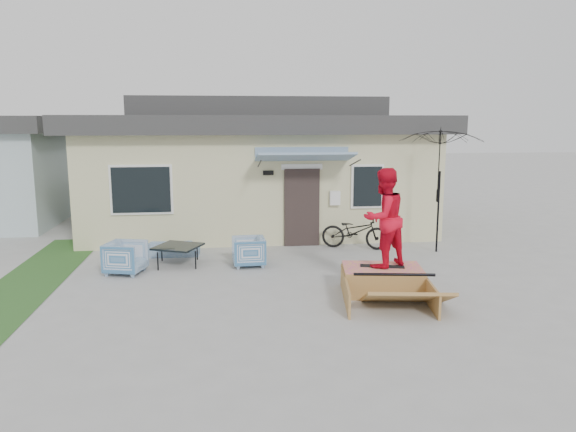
{
  "coord_description": "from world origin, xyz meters",
  "views": [
    {
      "loc": [
        -1.12,
        -9.83,
        3.36
      ],
      "look_at": [
        0.3,
        1.8,
        1.3
      ],
      "focal_mm": 33.87,
      "sensor_mm": 36.0,
      "label": 1
    }
  ],
  "objects": [
    {
      "name": "ground",
      "position": [
        0.0,
        0.0,
        0.0
      ],
      "size": [
        90.0,
        90.0,
        0.0
      ],
      "primitive_type": "plane",
      "color": "#979795",
      "rests_on": "ground"
    },
    {
      "name": "grass_strip",
      "position": [
        -5.2,
        2.0,
        0.0
      ],
      "size": [
        1.4,
        8.0,
        0.01
      ],
      "primitive_type": "cube",
      "color": "#264F20",
      "rests_on": "ground"
    },
    {
      "name": "bicycle",
      "position": [
        2.36,
        3.96,
        0.57
      ],
      "size": [
        1.88,
        1.21,
        1.14
      ],
      "primitive_type": "imported",
      "rotation": [
        0.0,
        0.0,
        1.21
      ],
      "color": "black",
      "rests_on": "ground"
    },
    {
      "name": "coffee_table",
      "position": [
        -2.19,
        2.83,
        0.23
      ],
      "size": [
        1.26,
        1.26,
        0.47
      ],
      "primitive_type": "cube",
      "rotation": [
        0.0,
        0.0,
        -0.42
      ],
      "color": "black",
      "rests_on": "ground"
    },
    {
      "name": "house",
      "position": [
        0.0,
        7.99,
        1.94
      ],
      "size": [
        10.8,
        8.49,
        4.1
      ],
      "color": "beige",
      "rests_on": "ground"
    },
    {
      "name": "skateboard",
      "position": [
        1.99,
        0.25,
        0.54
      ],
      "size": [
        0.89,
        0.44,
        0.05
      ],
      "primitive_type": "cube",
      "rotation": [
        0.0,
        0.0,
        -0.27
      ],
      "color": "black",
      "rests_on": "skate_ramp"
    },
    {
      "name": "loveseat",
      "position": [
        -2.4,
        3.77,
        0.27
      ],
      "size": [
        1.38,
        0.43,
        0.54
      ],
      "primitive_type": "imported",
      "rotation": [
        0.0,
        0.0,
        3.12
      ],
      "color": "#2B6396",
      "rests_on": "ground"
    },
    {
      "name": "armchair_right",
      "position": [
        -0.54,
        2.54,
        0.38
      ],
      "size": [
        0.72,
        0.77,
        0.76
      ],
      "primitive_type": "imported",
      "rotation": [
        0.0,
        0.0,
        -1.53
      ],
      "color": "#2B6396",
      "rests_on": "ground"
    },
    {
      "name": "armchair_left",
      "position": [
        -3.28,
        2.23,
        0.4
      ],
      "size": [
        0.9,
        0.94,
        0.8
      ],
      "primitive_type": "imported",
      "rotation": [
        0.0,
        0.0,
        1.31
      ],
      "color": "#2B6396",
      "rests_on": "ground"
    },
    {
      "name": "patio_umbrella",
      "position": [
        4.38,
        3.35,
        1.75
      ],
      "size": [
        2.52,
        2.4,
        2.2
      ],
      "color": "black",
      "rests_on": "ground"
    },
    {
      "name": "skate_ramp",
      "position": [
        1.98,
        0.2,
        0.25
      ],
      "size": [
        1.82,
        2.25,
        0.51
      ],
      "primitive_type": null,
      "rotation": [
        0.0,
        0.0,
        -0.15
      ],
      "color": "olive",
      "rests_on": "ground"
    },
    {
      "name": "skater",
      "position": [
        1.99,
        0.25,
        1.53
      ],
      "size": [
        1.18,
        1.08,
        1.94
      ],
      "primitive_type": "imported",
      "rotation": [
        0.0,
        0.0,
        3.61
      ],
      "color": "red",
      "rests_on": "skateboard"
    }
  ]
}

